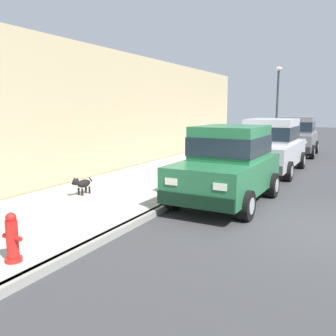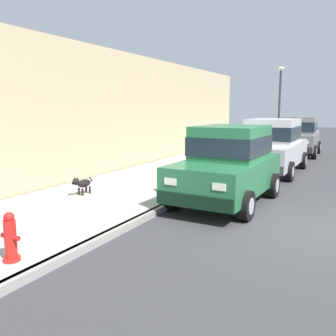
{
  "view_description": "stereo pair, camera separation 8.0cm",
  "coord_description": "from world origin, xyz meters",
  "px_view_note": "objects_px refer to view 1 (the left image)",
  "views": [
    {
      "loc": [
        0.59,
        -7.56,
        2.32
      ],
      "look_at": [
        -3.49,
        0.35,
        0.85
      ],
      "focal_mm": 39.23,
      "sensor_mm": 36.0,
      "label": 1
    },
    {
      "loc": [
        0.66,
        -7.52,
        2.32
      ],
      "look_at": [
        -3.49,
        0.35,
        0.85
      ],
      "focal_mm": 39.23,
      "sensor_mm": 36.0,
      "label": 2
    }
  ],
  "objects_px": {
    "street_lamp": "(277,97)",
    "dog_black": "(82,184)",
    "fire_hydrant": "(12,239)",
    "car_grey_hatchback": "(296,135)",
    "car_silver_sedan": "(271,145)",
    "car_green_hatchback": "(228,163)"
  },
  "relations": [
    {
      "from": "street_lamp",
      "to": "dog_black",
      "type": "bearing_deg",
      "value": -97.62
    },
    {
      "from": "fire_hydrant",
      "to": "street_lamp",
      "type": "relative_size",
      "value": 0.16
    },
    {
      "from": "dog_black",
      "to": "street_lamp",
      "type": "xyz_separation_m",
      "value": [
        1.93,
        14.42,
        2.48
      ]
    },
    {
      "from": "fire_hydrant",
      "to": "car_grey_hatchback",
      "type": "bearing_deg",
      "value": 84.25
    },
    {
      "from": "car_grey_hatchback",
      "to": "fire_hydrant",
      "type": "distance_m",
      "value": 15.71
    },
    {
      "from": "car_grey_hatchback",
      "to": "fire_hydrant",
      "type": "relative_size",
      "value": 5.3
    },
    {
      "from": "car_silver_sedan",
      "to": "car_grey_hatchback",
      "type": "bearing_deg",
      "value": 89.24
    },
    {
      "from": "car_grey_hatchback",
      "to": "street_lamp",
      "type": "bearing_deg",
      "value": 121.1
    },
    {
      "from": "car_green_hatchback",
      "to": "car_silver_sedan",
      "type": "xyz_separation_m",
      "value": [
        0.01,
        4.86,
        0.01
      ]
    },
    {
      "from": "car_green_hatchback",
      "to": "car_silver_sedan",
      "type": "relative_size",
      "value": 0.83
    },
    {
      "from": "car_silver_sedan",
      "to": "fire_hydrant",
      "type": "bearing_deg",
      "value": -98.52
    },
    {
      "from": "dog_black",
      "to": "fire_hydrant",
      "type": "distance_m",
      "value": 4.08
    },
    {
      "from": "car_green_hatchback",
      "to": "street_lamp",
      "type": "xyz_separation_m",
      "value": [
        -1.39,
        12.92,
        1.93
      ]
    },
    {
      "from": "car_silver_sedan",
      "to": "street_lamp",
      "type": "xyz_separation_m",
      "value": [
        -1.4,
        8.06,
        1.92
      ]
    },
    {
      "from": "car_grey_hatchback",
      "to": "street_lamp",
      "type": "distance_m",
      "value": 3.44
    },
    {
      "from": "dog_black",
      "to": "street_lamp",
      "type": "distance_m",
      "value": 14.76
    },
    {
      "from": "car_silver_sedan",
      "to": "fire_hydrant",
      "type": "height_order",
      "value": "car_silver_sedan"
    },
    {
      "from": "car_green_hatchback",
      "to": "car_grey_hatchback",
      "type": "distance_m",
      "value": 10.48
    },
    {
      "from": "car_grey_hatchback",
      "to": "car_silver_sedan",
      "type": "bearing_deg",
      "value": -90.76
    },
    {
      "from": "car_green_hatchback",
      "to": "street_lamp",
      "type": "height_order",
      "value": "street_lamp"
    },
    {
      "from": "car_green_hatchback",
      "to": "dog_black",
      "type": "distance_m",
      "value": 3.68
    },
    {
      "from": "car_green_hatchback",
      "to": "fire_hydrant",
      "type": "bearing_deg",
      "value": -106.14
    }
  ]
}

